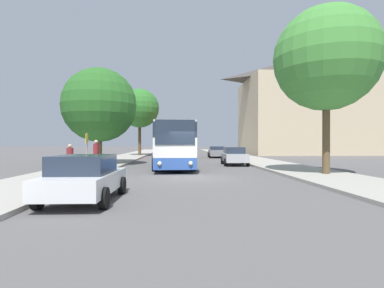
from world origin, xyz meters
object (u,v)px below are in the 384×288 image
(pedestrian_waiting_far, at_px, (96,154))
(tree_right_near, at_px, (326,59))
(pedestrian_waiting_near, at_px, (70,159))
(bus_front, at_px, (173,144))
(parked_car_right_far, at_px, (217,152))
(parked_car_right_near, at_px, (234,156))
(bus_stop_sign, at_px, (87,147))
(parked_car_left_curb, at_px, (85,177))
(tree_left_far, at_px, (140,108))
(tree_left_near, at_px, (99,105))
(bus_middle, at_px, (176,144))

(pedestrian_waiting_far, xyz_separation_m, tree_right_near, (13.45, -3.66, 5.35))
(pedestrian_waiting_near, bearing_deg, bus_front, -135.86)
(pedestrian_waiting_near, bearing_deg, parked_car_right_far, -121.46)
(bus_front, relative_size, parked_car_right_far, 2.44)
(parked_car_right_near, relative_size, parked_car_right_far, 0.91)
(bus_front, relative_size, bus_stop_sign, 5.06)
(bus_stop_sign, relative_size, tree_right_near, 0.25)
(parked_car_left_curb, distance_m, parked_car_right_far, 28.76)
(pedestrian_waiting_far, height_order, tree_left_far, tree_left_far)
(tree_left_near, bearing_deg, pedestrian_waiting_near, -87.08)
(tree_left_far, bearing_deg, parked_car_right_far, -21.71)
(tree_left_far, height_order, tree_right_near, tree_right_near)
(bus_stop_sign, relative_size, pedestrian_waiting_far, 1.22)
(tree_left_near, bearing_deg, parked_car_right_far, 47.72)
(parked_car_right_near, distance_m, pedestrian_waiting_near, 13.23)
(pedestrian_waiting_far, bearing_deg, bus_stop_sign, 76.83)
(parked_car_left_curb, xyz_separation_m, pedestrian_waiting_near, (-2.97, 7.19, 0.21))
(bus_stop_sign, height_order, pedestrian_waiting_near, bus_stop_sign)
(bus_front, relative_size, pedestrian_waiting_near, 7.12)
(parked_car_left_curb, bearing_deg, bus_front, 79.83)
(bus_middle, relative_size, parked_car_right_near, 2.46)
(bus_front, height_order, tree_left_near, tree_left_near)
(tree_right_near, bearing_deg, bus_front, 140.96)
(bus_middle, bearing_deg, tree_left_near, -116.68)
(parked_car_left_curb, height_order, pedestrian_waiting_far, pedestrian_waiting_far)
(tree_left_near, bearing_deg, pedestrian_waiting_far, -78.13)
(bus_front, height_order, tree_left_far, tree_left_far)
(pedestrian_waiting_far, bearing_deg, tree_right_near, 159.76)
(parked_car_left_curb, distance_m, pedestrian_waiting_near, 7.78)
(parked_car_left_curb, height_order, parked_car_right_near, parked_car_right_near)
(pedestrian_waiting_far, bearing_deg, parked_car_right_near, -158.81)
(parked_car_right_far, height_order, pedestrian_waiting_near, pedestrian_waiting_near)
(tree_left_near, bearing_deg, bus_middle, 63.03)
(bus_middle, bearing_deg, tree_left_far, 140.10)
(bus_middle, relative_size, parked_car_left_curb, 2.64)
(bus_middle, bearing_deg, parked_car_right_far, 2.58)
(pedestrian_waiting_far, bearing_deg, parked_car_left_curb, 97.89)
(parked_car_right_far, height_order, tree_left_near, tree_left_near)
(bus_front, xyz_separation_m, tree_left_near, (-6.01, 1.85, 3.21))
(pedestrian_waiting_far, distance_m, tree_left_near, 6.45)
(pedestrian_waiting_near, distance_m, tree_right_near, 15.16)
(bus_front, distance_m, bus_middle, 14.13)
(tree_left_near, bearing_deg, tree_left_far, 85.68)
(parked_car_right_far, distance_m, tree_left_far, 12.33)
(parked_car_right_near, distance_m, tree_right_near, 10.86)
(pedestrian_waiting_far, distance_m, tree_left_far, 22.26)
(bus_middle, distance_m, bus_stop_sign, 19.47)
(bus_front, height_order, parked_car_right_far, bus_front)
(parked_car_right_far, relative_size, tree_left_near, 0.61)
(bus_middle, xyz_separation_m, tree_left_near, (-6.25, -12.27, 3.19))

